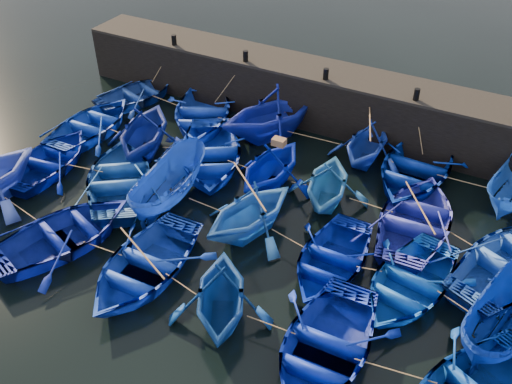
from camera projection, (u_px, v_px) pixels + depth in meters
The scene contains 32 objects.
ground at pixel (212, 257), 19.75m from camera, with size 120.00×120.00×0.00m, color black.
quay_wall at pixel (331, 99), 26.36m from camera, with size 26.00×2.50×2.50m, color black.
quay_top at pixel (333, 73), 25.56m from camera, with size 26.00×2.50×0.12m, color black.
bollard_0 at pixel (174, 40), 27.77m from camera, with size 0.24×0.24×0.50m, color black.
bollard_1 at pixel (246, 56), 26.26m from camera, with size 0.24×0.24×0.50m, color black.
bollard_2 at pixel (326, 74), 24.75m from camera, with size 0.24×0.24×0.50m, color black.
bollard_3 at pixel (417, 94), 23.23m from camera, with size 0.24×0.24×0.50m, color black.
boat_0 at pixel (138, 93), 28.49m from camera, with size 3.17×4.44×0.92m, color navy.
boat_1 at pixel (201, 113), 26.69m from camera, with size 3.96×5.53×1.15m, color #1436C0.
boat_2 at pixel (270, 113), 25.30m from camera, with size 4.14×4.80×2.53m, color navy.
boat_3 at pixel (367, 143), 23.86m from camera, with size 3.18×3.68×1.94m, color #1837AB.
boat_4 at pixel (415, 168), 23.04m from camera, with size 4.07×5.70×1.18m, color navy.
boat_6 at pixel (92, 124), 25.98m from camera, with size 3.52×4.92×1.02m, color #0D31A0.
boat_7 at pixel (144, 130), 24.31m from camera, with size 3.80×4.41×2.32m, color navy.
boat_8 at pixel (209, 154), 23.86m from camera, with size 3.98×5.57×1.16m, color #0E33C1.
boat_9 at pixel (271, 165), 22.38m from camera, with size 3.41×3.95×2.08m, color #001397.
boat_10 at pixel (328, 183), 21.59m from camera, with size 3.19×3.70×1.95m, color #205E9D.
boat_11 at pixel (417, 219), 20.50m from camera, with size 3.85×5.39×1.12m, color #2129A5.
boat_13 at pixel (50, 160), 23.70m from camera, with size 3.35×4.68×0.97m, color #011383.
boat_14 at pixel (120, 178), 22.53m from camera, with size 3.85×5.39×1.12m, color #17468F.
boat_15 at pixel (169, 184), 21.64m from camera, with size 1.73×4.59×1.78m, color #163CA5.
boat_16 at pixel (250, 211), 20.11m from camera, with size 3.46×4.01×2.11m, color blue.
boat_17 at pixel (331, 259), 18.99m from camera, with size 3.25×4.54×0.94m, color #00148F.
boat_18 at pixel (409, 282), 18.12m from camera, with size 3.41×4.77×0.99m, color #0A45BF.
boat_19 at pixel (504, 316), 16.51m from camera, with size 1.73×4.59×1.78m, color navy.
boat_21 at pixel (64, 234), 19.90m from camera, with size 3.72×5.20×1.08m, color navy.
boat_22 at pixel (144, 265), 18.69m from camera, with size 3.67×5.13×1.06m, color #0F33B4.
boat_23 at pixel (221, 295), 17.03m from camera, with size 3.22×3.74×1.97m, color navy.
boat_24 at pixel (324, 346), 16.08m from camera, with size 3.68×5.14×1.07m, color #071EAB.
wooden_crate at pixel (279, 142), 21.56m from camera, with size 0.51×0.35×0.28m, color brown.
mooring_ropes at pixel (275, 166), 22.69m from camera, with size 17.90×11.67×2.10m.
loose_oars at pixel (302, 188), 20.30m from camera, with size 9.53×12.04×1.11m.
Camera 1 is at (8.16, -11.93, 13.73)m, focal length 40.00 mm.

